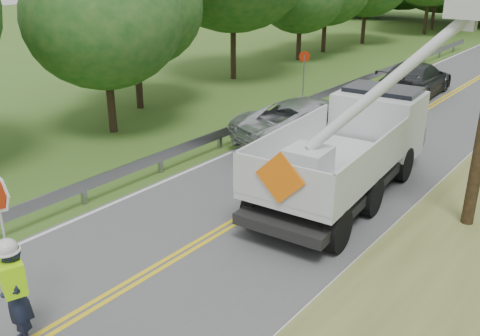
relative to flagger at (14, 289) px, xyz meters
The scene contains 7 objects.
road 14.32m from the flagger, 89.56° to the left, with size 7.20×96.00×0.03m.
guardrail 15.68m from the flagger, 104.44° to the left, with size 0.18×48.00×0.77m.
flagger is the anchor object (origin of this frame).
bucket_truck 10.38m from the flagger, 80.80° to the left, with size 4.93×7.94×7.44m.
suv_silver 12.77m from the flagger, 95.79° to the left, with size 2.99×6.48×1.80m, color silver.
suv_darkgrey 22.39m from the flagger, 93.33° to the left, with size 2.42×5.94×1.72m, color #313438.
stop_sign_permanent 18.21m from the flagger, 105.67° to the left, with size 0.43×0.37×2.55m.
Camera 1 is at (7.75, -3.86, 6.57)m, focal length 39.05 mm.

